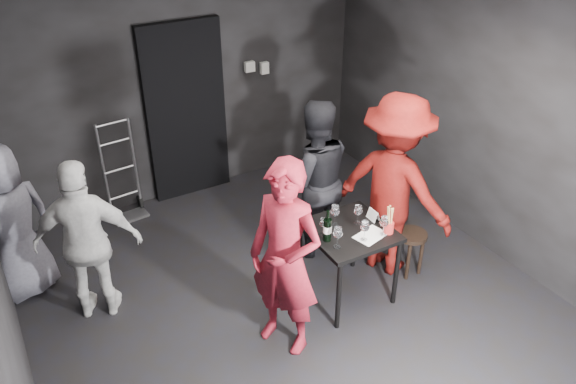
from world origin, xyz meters
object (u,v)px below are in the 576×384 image
tasting_table (349,239)px  man_maroon (396,167)px  hand_truck (126,198)px  server_red (285,246)px  stool (411,242)px  wine_bottle (327,229)px  bystander_grey (11,222)px  bystander_cream (88,240)px  woman_black (314,171)px  breadstick_cup (389,220)px

tasting_table → man_maroon: bearing=15.2°
tasting_table → hand_truck: bearing=119.6°
server_red → man_maroon: bearing=77.8°
tasting_table → stool: tasting_table is taller
hand_truck → wine_bottle: bearing=-71.2°
hand_truck → bystander_grey: 1.57m
tasting_table → bystander_cream: bearing=155.1°
woman_black → bystander_grey: bearing=0.1°
stool → wine_bottle: bearing=179.5°
server_red → breadstick_cup: bearing=63.1°
tasting_table → bystander_cream: 2.27m
server_red → breadstick_cup: (1.06, 0.01, -0.13)m
stool → wine_bottle: wine_bottle is taller
woman_black → server_red: bearing=64.6°
bystander_cream → bystander_grey: (-0.53, 0.65, -0.01)m
woman_black → tasting_table: bearing=97.7°
tasting_table → woman_black: bearing=81.1°
stool → wine_bottle: (-1.00, 0.01, 0.51)m
man_maroon → breadstick_cup: bearing=114.6°
hand_truck → server_red: size_ratio=0.58×
server_red → woman_black: 1.37m
woman_black → wine_bottle: (-0.39, -0.83, -0.07)m
hand_truck → stool: size_ratio=2.48×
stool → man_maroon: (-0.10, 0.21, 0.77)m
wine_bottle → breadstick_cup: 0.56m
hand_truck → tasting_table: bearing=-66.1°
wine_bottle → tasting_table: bearing=6.4°
stool → bystander_grey: (-3.32, 1.64, 0.43)m
server_red → bystander_grey: (-1.80, 1.82, -0.22)m
server_red → bystander_cream: server_red is taller
bystander_grey → breadstick_cup: bearing=127.2°
bystander_cream → breadstick_cup: size_ratio=5.57×
stool → man_maroon: bearing=116.5°
tasting_table → bystander_grey: bearing=148.3°
tasting_table → breadstick_cup: (0.27, -0.21, 0.23)m
woman_black → hand_truck: bearing=-30.8°
tasting_table → bystander_cream: (-2.06, 0.95, 0.14)m
stool → server_red: server_red is taller
bystander_cream → tasting_table: bearing=178.7°
server_red → bystander_grey: server_red is taller
bystander_grey → wine_bottle: bearing=124.5°
bystander_cream → hand_truck: bearing=-91.1°
server_red → wine_bottle: 0.58m
hand_truck → tasting_table: size_ratio=1.55×
man_maroon → hand_truck: bearing=20.1°
bystander_grey → wine_bottle: (2.32, -1.63, 0.08)m
server_red → bystander_cream: size_ratio=1.27×
stool → breadstick_cup: (-0.47, -0.17, 0.52)m
woman_black → bystander_cream: bearing=12.5°
man_maroon → bystander_grey: bearing=44.5°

